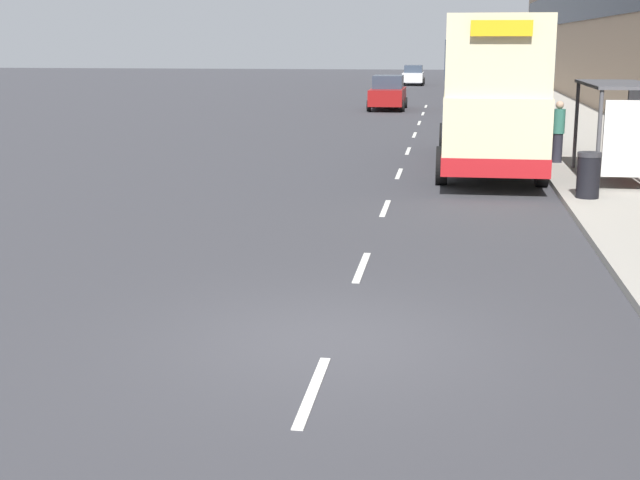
# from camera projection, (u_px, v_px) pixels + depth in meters

# --- Properties ---
(ground_plane) EXTENTS (220.00, 220.00, 0.00)m
(ground_plane) POSITION_uv_depth(u_px,v_px,m) (333.00, 341.00, 11.12)
(ground_plane) COLOR #38383D
(pavement) EXTENTS (5.00, 93.00, 0.14)m
(pavement) POSITION_uv_depth(u_px,v_px,m) (547.00, 110.00, 47.38)
(pavement) COLOR #A39E93
(pavement) RESTS_ON ground_plane
(lane_mark_0) EXTENTS (0.12, 2.00, 0.01)m
(lane_mark_0) POSITION_uv_depth(u_px,v_px,m) (313.00, 391.00, 9.51)
(lane_mark_0) COLOR silver
(lane_mark_0) RESTS_ON ground_plane
(lane_mark_1) EXTENTS (0.12, 2.00, 0.01)m
(lane_mark_1) POSITION_uv_depth(u_px,v_px,m) (362.00, 267.00, 14.72)
(lane_mark_1) COLOR silver
(lane_mark_1) RESTS_ON ground_plane
(lane_mark_2) EXTENTS (0.12, 2.00, 0.01)m
(lane_mark_2) POSITION_uv_depth(u_px,v_px,m) (385.00, 208.00, 19.93)
(lane_mark_2) COLOR silver
(lane_mark_2) RESTS_ON ground_plane
(lane_mark_3) EXTENTS (0.12, 2.00, 0.01)m
(lane_mark_3) POSITION_uv_depth(u_px,v_px,m) (399.00, 174.00, 25.13)
(lane_mark_3) COLOR silver
(lane_mark_3) RESTS_ON ground_plane
(lane_mark_4) EXTENTS (0.12, 2.00, 0.01)m
(lane_mark_4) POSITION_uv_depth(u_px,v_px,m) (408.00, 151.00, 30.34)
(lane_mark_4) COLOR silver
(lane_mark_4) RESTS_ON ground_plane
(lane_mark_5) EXTENTS (0.12, 2.00, 0.01)m
(lane_mark_5) POSITION_uv_depth(u_px,v_px,m) (415.00, 135.00, 35.54)
(lane_mark_5) COLOR silver
(lane_mark_5) RESTS_ON ground_plane
(lane_mark_6) EXTENTS (0.12, 2.00, 0.01)m
(lane_mark_6) POSITION_uv_depth(u_px,v_px,m) (419.00, 123.00, 40.75)
(lane_mark_6) COLOR silver
(lane_mark_6) RESTS_ON ground_plane
(lane_mark_7) EXTENTS (0.12, 2.00, 0.01)m
(lane_mark_7) POSITION_uv_depth(u_px,v_px,m) (423.00, 114.00, 45.95)
(lane_mark_7) COLOR silver
(lane_mark_7) RESTS_ON ground_plane
(lane_mark_8) EXTENTS (0.12, 2.00, 0.01)m
(lane_mark_8) POSITION_uv_depth(u_px,v_px,m) (426.00, 106.00, 51.16)
(lane_mark_8) COLOR silver
(lane_mark_8) RESTS_ON ground_plane
(bus_shelter) EXTENTS (1.60, 4.20, 2.48)m
(bus_shelter) POSITION_uv_depth(u_px,v_px,m) (625.00, 113.00, 22.57)
(bus_shelter) COLOR #4C4C51
(bus_shelter) RESTS_ON ground_plane
(double_decker_bus_near) EXTENTS (2.85, 10.53, 4.30)m
(double_decker_bus_near) POSITION_uv_depth(u_px,v_px,m) (489.00, 90.00, 25.73)
(double_decker_bus_near) COLOR beige
(double_decker_bus_near) RESTS_ON ground_plane
(car_0) EXTENTS (2.00, 4.54, 1.84)m
(car_0) POSITION_uv_depth(u_px,v_px,m) (388.00, 93.00, 48.55)
(car_0) COLOR maroon
(car_0) RESTS_ON ground_plane
(car_1) EXTENTS (1.90, 4.48, 1.67)m
(car_1) POSITION_uv_depth(u_px,v_px,m) (413.00, 75.00, 76.01)
(car_1) COLOR silver
(car_1) RESTS_ON ground_plane
(pedestrian_3) EXTENTS (0.36, 0.36, 1.81)m
(pedestrian_3) POSITION_uv_depth(u_px,v_px,m) (558.00, 131.00, 26.26)
(pedestrian_3) COLOR #23232D
(pedestrian_3) RESTS_ON ground_plane
(litter_bin) EXTENTS (0.55, 0.55, 1.05)m
(litter_bin) POSITION_uv_depth(u_px,v_px,m) (588.00, 175.00, 20.35)
(litter_bin) COLOR black
(litter_bin) RESTS_ON ground_plane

